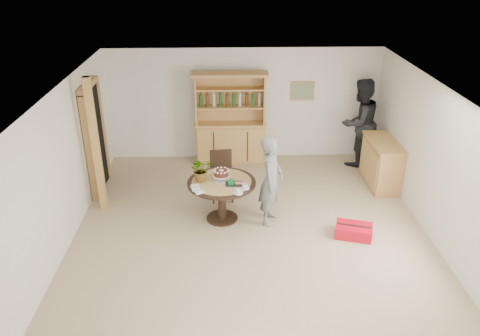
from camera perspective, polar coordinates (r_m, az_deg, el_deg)
name	(u,v)px	position (r m, az deg, el deg)	size (l,w,h in m)	color
ground	(251,242)	(7.88, 1.41, -8.96)	(7.00, 7.00, 0.00)	#C7B088
room_shell	(253,145)	(7.04, 1.58, 2.81)	(6.04, 7.04, 2.52)	white
doorway	(95,137)	(9.46, -17.29, 3.61)	(0.13, 1.10, 2.18)	black
pine_post	(96,146)	(8.63, -17.17, 2.53)	(0.12, 0.12, 2.50)	tan
hutch	(230,132)	(10.42, -1.18, 4.37)	(1.62, 0.54, 2.04)	tan
sideboard	(381,163)	(9.88, 16.86, 0.60)	(0.54, 1.26, 0.94)	tan
dining_table	(222,189)	(8.18, -2.25, -2.59)	(1.20, 1.20, 0.76)	black
dining_chair	(221,172)	(8.95, -2.27, -0.47)	(0.46, 0.46, 0.95)	black
birthday_cake	(221,174)	(8.10, -2.28, -0.69)	(0.30, 0.30, 0.20)	white
flower_vase	(201,169)	(8.07, -4.78, -0.16)	(0.38, 0.33, 0.42)	#3F7233
gift_tray	(234,183)	(7.99, -0.74, -1.84)	(0.30, 0.20, 0.08)	black
coffee_cup_a	(245,186)	(7.85, 0.64, -2.26)	(0.15, 0.15, 0.09)	white
coffee_cup_b	(238,192)	(7.70, -0.20, -2.90)	(0.15, 0.15, 0.08)	white
napkins	(197,189)	(7.84, -5.28, -2.61)	(0.24, 0.33, 0.03)	white
teen_boy	(271,180)	(8.03, 3.80, -1.52)	(0.59, 0.39, 1.62)	slate
adult_person	(359,123)	(10.51, 14.35, 5.37)	(0.94, 0.74, 1.94)	black
red_suitcase	(354,231)	(8.19, 13.68, -7.44)	(0.69, 0.55, 0.21)	red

